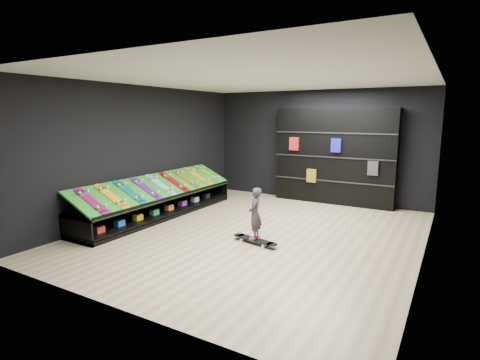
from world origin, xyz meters
The scene contains 20 objects.
floor centered at (0.00, 0.00, 0.00)m, with size 6.00×7.00×0.01m, color tan.
ceiling centered at (0.00, 0.00, 3.00)m, with size 6.00×7.00×0.01m, color white.
wall_back centered at (0.00, 3.50, 1.50)m, with size 6.00×0.02×3.00m, color black.
wall_front centered at (0.00, -3.50, 1.50)m, with size 6.00×0.02×3.00m, color black.
wall_left centered at (-3.00, 0.00, 1.50)m, with size 0.02×7.00×3.00m, color black.
wall_right centered at (3.00, 0.00, 1.50)m, with size 0.02×7.00×3.00m, color black.
display_rack centered at (-2.55, 0.00, 0.25)m, with size 0.90×4.50×0.50m, color black, non-canonical shape.
turf_ramp centered at (-2.50, 0.00, 0.71)m, with size 1.00×4.50×0.04m, color #176E11.
back_shelving centered at (0.55, 3.32, 1.25)m, with size 3.13×0.37×2.50m, color black.
floor_skateboard centered at (0.28, -0.59, 0.04)m, with size 0.98×0.22×0.09m, color black, non-canonical shape.
child centered at (0.28, -0.59, 0.38)m, with size 0.22×0.15×0.57m, color black.
display_board_0 centered at (-2.49, -1.90, 0.74)m, with size 0.98×0.22×0.09m, color #E5198C, non-canonical shape.
display_board_1 centered at (-2.49, -1.42, 0.74)m, with size 0.98×0.22×0.09m, color orange, non-canonical shape.
display_board_2 centered at (-2.49, -0.95, 0.74)m, with size 0.98×0.22×0.09m, color #0C8C99, non-canonical shape.
display_board_3 centered at (-2.49, -0.48, 0.74)m, with size 0.98×0.22×0.09m, color purple, non-canonical shape.
display_board_4 centered at (-2.49, 0.00, 0.74)m, with size 0.98×0.22×0.09m, color #0CB2E5, non-canonical shape.
display_board_5 centered at (-2.49, 0.48, 0.74)m, with size 0.98×0.22×0.09m, color red, non-canonical shape.
display_board_6 centered at (-2.49, 0.95, 0.74)m, with size 0.98×0.22×0.09m, color yellow, non-canonical shape.
display_board_7 centered at (-2.49, 1.42, 0.74)m, with size 0.98×0.22×0.09m, color yellow, non-canonical shape.
display_board_8 centered at (-2.49, 1.90, 0.74)m, with size 0.98×0.22×0.09m, color green, non-canonical shape.
Camera 1 is at (3.33, -6.40, 2.31)m, focal length 28.00 mm.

